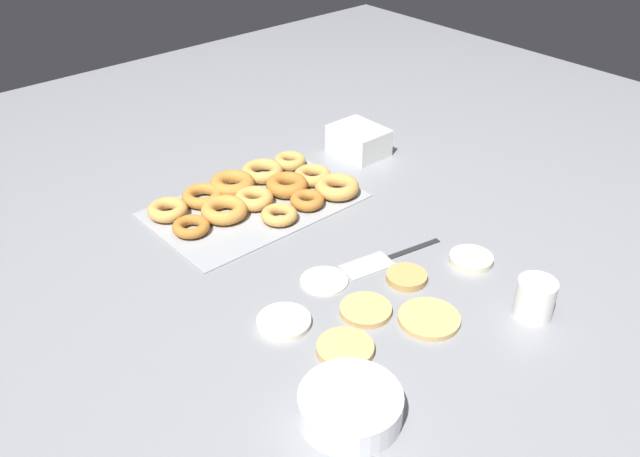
{
  "coord_description": "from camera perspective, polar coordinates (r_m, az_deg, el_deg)",
  "views": [
    {
      "loc": [
        0.84,
        0.84,
        0.85
      ],
      "look_at": [
        0.01,
        -0.11,
        0.04
      ],
      "focal_mm": 38.0,
      "sensor_mm": 36.0,
      "label": 1
    }
  ],
  "objects": [
    {
      "name": "ground_plane",
      "position": [
        1.47,
        3.04,
        -2.85
      ],
      "size": [
        3.0,
        3.0,
        0.0
      ],
      "primitive_type": "plane",
      "color": "gray"
    },
    {
      "name": "pancake_0",
      "position": [
        1.49,
        12.61,
        -2.54
      ],
      "size": [
        0.09,
        0.09,
        0.02
      ],
      "primitive_type": "cylinder",
      "color": "beige",
      "rests_on": "ground_plane"
    },
    {
      "name": "pancake_1",
      "position": [
        1.4,
        0.36,
        -4.35
      ],
      "size": [
        0.1,
        0.1,
        0.01
      ],
      "primitive_type": "cylinder",
      "color": "beige",
      "rests_on": "ground_plane"
    },
    {
      "name": "pancake_2",
      "position": [
        1.42,
        7.3,
        -4.08
      ],
      "size": [
        0.09,
        0.09,
        0.02
      ],
      "primitive_type": "cylinder",
      "color": "tan",
      "rests_on": "ground_plane"
    },
    {
      "name": "pancake_3",
      "position": [
        1.33,
        3.86,
        -6.85
      ],
      "size": [
        0.1,
        0.1,
        0.01
      ],
      "primitive_type": "cylinder",
      "color": "tan",
      "rests_on": "ground_plane"
    },
    {
      "name": "pancake_4",
      "position": [
        1.3,
        -3.05,
        -7.84
      ],
      "size": [
        0.1,
        0.1,
        0.01
      ],
      "primitive_type": "cylinder",
      "color": "silver",
      "rests_on": "ground_plane"
    },
    {
      "name": "pancake_5",
      "position": [
        1.24,
        2.13,
        -10.09
      ],
      "size": [
        0.11,
        0.11,
        0.02
      ],
      "primitive_type": "cylinder",
      "color": "tan",
      "rests_on": "ground_plane"
    },
    {
      "name": "pancake_6",
      "position": [
        1.32,
        9.17,
        -7.51
      ],
      "size": [
        0.12,
        0.12,
        0.01
      ],
      "primitive_type": "cylinder",
      "color": "tan",
      "rests_on": "ground_plane"
    },
    {
      "name": "donut_tray",
      "position": [
        1.68,
        -5.21,
        2.91
      ],
      "size": [
        0.5,
        0.32,
        0.04
      ],
      "color": "#93969B",
      "rests_on": "ground_plane"
    },
    {
      "name": "batter_bowl",
      "position": [
        1.12,
        2.56,
        -14.72
      ],
      "size": [
        0.17,
        0.17,
        0.05
      ],
      "color": "white",
      "rests_on": "ground_plane"
    },
    {
      "name": "container_stack",
      "position": [
        1.9,
        3.28,
        7.41
      ],
      "size": [
        0.12,
        0.15,
        0.08
      ],
      "color": "white",
      "rests_on": "ground_plane"
    },
    {
      "name": "paper_cup",
      "position": [
        1.36,
        17.64,
        -5.64
      ],
      "size": [
        0.08,
        0.08,
        0.08
      ],
      "color": "white",
      "rests_on": "ground_plane"
    },
    {
      "name": "spatula",
      "position": [
        1.47,
        4.9,
        -2.76
      ],
      "size": [
        0.25,
        0.08,
        0.01
      ],
      "rotation": [
        0.0,
        0.0,
        6.1
      ],
      "color": "black",
      "rests_on": "ground_plane"
    }
  ]
}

